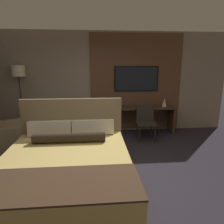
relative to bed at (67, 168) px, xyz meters
The scene contains 10 objects.
ground_plane 0.79m from the bed, 16.08° to the left, with size 16.00×16.00×0.00m, color #28232D.
wall_back_tv_panel 3.10m from the bed, 73.47° to the left, with size 7.20×0.09×2.80m.
bed is the anchor object (origin of this frame).
desk 3.02m from the bed, 57.08° to the left, with size 2.08×0.49×0.75m.
tv 3.39m from the bed, 58.96° to the left, with size 1.25×0.04×0.70m.
desk_chair 2.66m from the bed, 48.60° to the left, with size 0.51×0.51×0.90m.
armchair_by_window 2.43m from the bed, 131.27° to the left, with size 1.14×1.16×0.78m.
floor_lamp 3.20m from the bed, 120.48° to the left, with size 0.34×0.34×1.90m.
vase_tall 3.53m from the bed, 46.13° to the left, with size 0.13×0.13×0.22m.
book 2.87m from the bed, 63.55° to the left, with size 0.22×0.15×0.03m.
Camera 1 is at (-0.23, -3.08, 1.92)m, focal length 32.00 mm.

